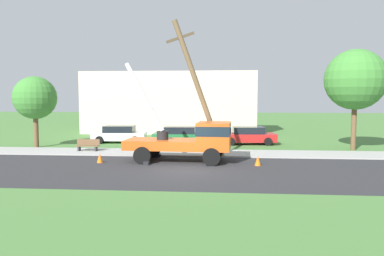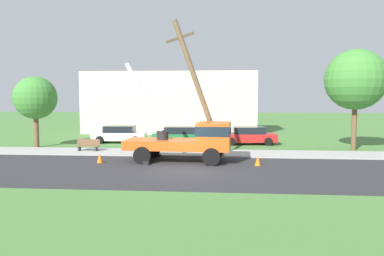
# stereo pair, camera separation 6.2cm
# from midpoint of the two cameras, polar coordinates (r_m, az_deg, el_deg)

# --- Properties ---
(ground_plane) EXTENTS (120.00, 120.00, 0.00)m
(ground_plane) POSITION_cam_midpoint_polar(r_m,az_deg,el_deg) (31.83, 1.23, -2.22)
(ground_plane) COLOR #477538
(road_asphalt) EXTENTS (80.00, 8.83, 0.01)m
(road_asphalt) POSITION_cam_midpoint_polar(r_m,az_deg,el_deg) (20.01, -1.05, -6.38)
(road_asphalt) COLOR #2B2B2D
(road_asphalt) RESTS_ON ground
(sidewalk_strip) EXTENTS (80.00, 3.05, 0.10)m
(sidewalk_strip) POSITION_cam_midpoint_polar(r_m,az_deg,el_deg) (25.83, 0.34, -3.74)
(sidewalk_strip) COLOR #9E9E99
(sidewalk_strip) RESTS_ON ground
(utility_truck) EXTENTS (6.75, 3.21, 5.98)m
(utility_truck) POSITION_cam_midpoint_polar(r_m,az_deg,el_deg) (22.52, 0.09, -1.52)
(utility_truck) COLOR #C65119
(utility_truck) RESTS_ON ground
(leaning_utility_pole) EXTENTS (3.63, 1.55, 8.55)m
(leaning_utility_pole) POSITION_cam_midpoint_polar(r_m,az_deg,el_deg) (23.72, 1.04, 5.97)
(leaning_utility_pole) COLOR brown
(leaning_utility_pole) RESTS_ON ground
(traffic_cone_ahead) EXTENTS (0.36, 0.36, 0.56)m
(traffic_cone_ahead) POSITION_cam_midpoint_polar(r_m,az_deg,el_deg) (21.70, 9.88, -4.83)
(traffic_cone_ahead) COLOR orange
(traffic_cone_ahead) RESTS_ON ground
(traffic_cone_behind) EXTENTS (0.36, 0.36, 0.56)m
(traffic_cone_behind) POSITION_cam_midpoint_polar(r_m,az_deg,el_deg) (22.97, -13.54, -4.37)
(traffic_cone_behind) COLOR orange
(traffic_cone_behind) RESTS_ON ground
(traffic_cone_curbside) EXTENTS (0.36, 0.36, 0.56)m
(traffic_cone_curbside) POSITION_cam_midpoint_polar(r_m,az_deg,el_deg) (24.01, 3.21, -3.85)
(traffic_cone_curbside) COLOR orange
(traffic_cone_curbside) RESTS_ON ground
(parked_sedan_white) EXTENTS (4.50, 2.20, 1.42)m
(parked_sedan_white) POSITION_cam_midpoint_polar(r_m,az_deg,el_deg) (32.46, -10.70, -0.91)
(parked_sedan_white) COLOR silver
(parked_sedan_white) RESTS_ON ground
(parked_sedan_green) EXTENTS (4.44, 2.09, 1.42)m
(parked_sedan_green) POSITION_cam_midpoint_polar(r_m,az_deg,el_deg) (30.99, -1.69, -1.09)
(parked_sedan_green) COLOR #1E6638
(parked_sedan_green) RESTS_ON ground
(parked_sedan_red) EXTENTS (4.52, 2.23, 1.42)m
(parked_sedan_red) POSITION_cam_midpoint_polar(r_m,az_deg,el_deg) (31.12, 8.49, -1.12)
(parked_sedan_red) COLOR #B21E1E
(parked_sedan_red) RESTS_ON ground
(park_bench) EXTENTS (1.60, 0.45, 0.90)m
(park_bench) POSITION_cam_midpoint_polar(r_m,az_deg,el_deg) (27.43, -15.22, -2.54)
(park_bench) COLOR brown
(park_bench) RESTS_ON ground
(roadside_tree_near) EXTENTS (3.21, 3.21, 5.37)m
(roadside_tree_near) POSITION_cam_midpoint_polar(r_m,az_deg,el_deg) (31.08, -22.32, 4.16)
(roadside_tree_near) COLOR brown
(roadside_tree_near) RESTS_ON ground
(roadside_tree_far) EXTENTS (4.32, 4.32, 7.22)m
(roadside_tree_far) POSITION_cam_midpoint_polar(r_m,az_deg,el_deg) (29.73, 23.33, 6.63)
(roadside_tree_far) COLOR brown
(roadside_tree_far) RESTS_ON ground
(lowrise_building_backdrop) EXTENTS (18.00, 6.00, 6.40)m
(lowrise_building_backdrop) POSITION_cam_midpoint_polar(r_m,az_deg,el_deg) (41.19, -3.12, 3.82)
(lowrise_building_backdrop) COLOR beige
(lowrise_building_backdrop) RESTS_ON ground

